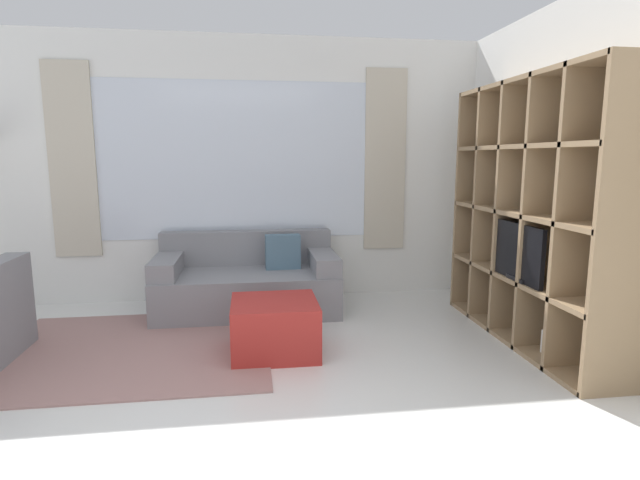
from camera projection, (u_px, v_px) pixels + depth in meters
wall_back at (236, 170)px, 5.17m from camera, size 6.33×0.11×2.70m
wall_right at (567, 175)px, 3.89m from camera, size 0.07×4.50×2.70m
area_rug at (135, 349)px, 3.89m from camera, size 2.07×1.76×0.01m
shelving_unit at (536, 215)px, 3.95m from camera, size 0.42×2.05×2.09m
couch_main at (248, 282)px, 4.88m from camera, size 1.72×0.90×0.74m
ottoman at (275, 327)px, 3.80m from camera, size 0.65×0.61×0.41m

